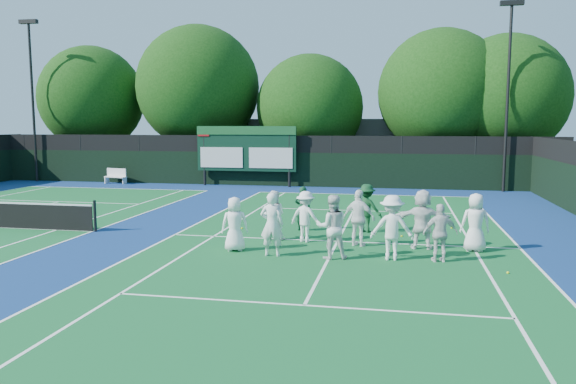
# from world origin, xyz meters

# --- Properties ---
(ground) EXTENTS (120.00, 120.00, 0.00)m
(ground) POSITION_xyz_m (0.00, 0.00, 0.00)
(ground) COLOR #16330D
(ground) RESTS_ON ground
(court_apron) EXTENTS (34.00, 32.00, 0.01)m
(court_apron) POSITION_xyz_m (-6.00, 1.00, 0.00)
(court_apron) COLOR navy
(court_apron) RESTS_ON ground
(near_court) EXTENTS (11.05, 23.85, 0.01)m
(near_court) POSITION_xyz_m (0.00, 1.00, 0.01)
(near_court) COLOR #135D2A
(near_court) RESTS_ON ground
(back_fence) EXTENTS (34.00, 0.08, 3.00)m
(back_fence) POSITION_xyz_m (-6.00, 16.00, 1.36)
(back_fence) COLOR black
(back_fence) RESTS_ON ground
(scoreboard) EXTENTS (6.00, 0.21, 3.55)m
(scoreboard) POSITION_xyz_m (-7.01, 15.59, 2.19)
(scoreboard) COLOR black
(scoreboard) RESTS_ON ground
(clubhouse) EXTENTS (18.00, 6.00, 4.00)m
(clubhouse) POSITION_xyz_m (-2.00, 24.00, 2.00)
(clubhouse) COLOR #5B5A5F
(clubhouse) RESTS_ON ground
(light_pole_left) EXTENTS (1.20, 0.30, 10.12)m
(light_pole_left) POSITION_xyz_m (-21.00, 15.70, 6.30)
(light_pole_left) COLOR black
(light_pole_left) RESTS_ON ground
(light_pole_right) EXTENTS (1.20, 0.30, 10.12)m
(light_pole_right) POSITION_xyz_m (7.50, 15.70, 6.30)
(light_pole_right) COLOR black
(light_pole_right) RESTS_ON ground
(bench) EXTENTS (1.55, 0.76, 0.95)m
(bench) POSITION_xyz_m (-15.29, 15.37, 0.51)
(bench) COLOR white
(bench) RESTS_ON ground
(tree_a) EXTENTS (7.13, 7.13, 9.00)m
(tree_a) POSITION_xyz_m (-18.98, 19.58, 5.24)
(tree_a) COLOR black
(tree_a) RESTS_ON ground
(tree_b) EXTENTS (8.12, 8.12, 10.15)m
(tree_b) POSITION_xyz_m (-11.20, 19.58, 5.87)
(tree_b) COLOR black
(tree_b) RESTS_ON ground
(tree_c) EXTENTS (6.82, 6.82, 8.11)m
(tree_c) POSITION_xyz_m (-3.67, 19.58, 4.52)
(tree_c) COLOR black
(tree_c) RESTS_ON ground
(tree_d) EXTENTS (7.71, 7.71, 9.44)m
(tree_d) POSITION_xyz_m (4.47, 19.58, 5.39)
(tree_d) COLOR black
(tree_d) RESTS_ON ground
(tree_e) EXTENTS (7.38, 7.38, 9.02)m
(tree_e) POSITION_xyz_m (8.22, 19.58, 5.14)
(tree_e) COLOR black
(tree_e) RESTS_ON ground
(tennis_ball_1) EXTENTS (0.07, 0.07, 0.07)m
(tennis_ball_1) POSITION_xyz_m (3.75, 3.94, 0.03)
(tennis_ball_1) COLOR yellow
(tennis_ball_1) RESTS_ON ground
(tennis_ball_2) EXTENTS (0.07, 0.07, 0.07)m
(tennis_ball_2) POSITION_xyz_m (4.59, -2.00, 0.03)
(tennis_ball_2) COLOR yellow
(tennis_ball_2) RESTS_ON ground
(tennis_ball_3) EXTENTS (0.07, 0.07, 0.07)m
(tennis_ball_3) POSITION_xyz_m (-3.56, 2.44, 0.03)
(tennis_ball_3) COLOR yellow
(tennis_ball_3) RESTS_ON ground
(tennis_ball_4) EXTENTS (0.07, 0.07, 0.07)m
(tennis_ball_4) POSITION_xyz_m (1.22, 4.12, 0.03)
(tennis_ball_4) COLOR yellow
(tennis_ball_4) RESTS_ON ground
(tennis_ball_5) EXTENTS (0.07, 0.07, 0.07)m
(tennis_ball_5) POSITION_xyz_m (2.00, 2.12, 0.03)
(tennis_ball_5) COLOR yellow
(tennis_ball_5) RESTS_ON ground
(player_front_0) EXTENTS (0.90, 0.72, 1.61)m
(player_front_0) POSITION_xyz_m (-2.83, -0.88, 0.80)
(player_front_0) COLOR white
(player_front_0) RESTS_ON ground
(player_front_1) EXTENTS (0.68, 0.46, 1.82)m
(player_front_1) POSITION_xyz_m (-1.61, -1.30, 0.91)
(player_front_1) COLOR white
(player_front_1) RESTS_ON ground
(player_front_2) EXTENTS (1.00, 0.86, 1.80)m
(player_front_2) POSITION_xyz_m (0.08, -1.27, 0.90)
(player_front_2) COLOR silver
(player_front_2) RESTS_ON ground
(player_front_3) EXTENTS (1.19, 0.71, 1.80)m
(player_front_3) POSITION_xyz_m (1.70, -1.08, 0.90)
(player_front_3) COLOR white
(player_front_3) RESTS_ON ground
(player_front_4) EXTENTS (0.99, 0.55, 1.60)m
(player_front_4) POSITION_xyz_m (2.99, -1.07, 0.80)
(player_front_4) COLOR silver
(player_front_4) RESTS_ON ground
(player_back_0) EXTENTS (0.78, 0.61, 1.59)m
(player_back_0) POSITION_xyz_m (-2.07, 0.93, 0.80)
(player_back_0) COLOR white
(player_back_0) RESTS_ON ground
(player_back_1) EXTENTS (1.18, 0.91, 1.62)m
(player_back_1) POSITION_xyz_m (-1.00, 0.79, 0.81)
(player_back_1) COLOR white
(player_back_1) RESTS_ON ground
(player_back_2) EXTENTS (1.10, 0.73, 1.74)m
(player_back_2) POSITION_xyz_m (0.70, 0.48, 0.87)
(player_back_2) COLOR white
(player_back_2) RESTS_ON ground
(player_back_3) EXTENTS (1.68, 0.56, 1.80)m
(player_back_3) POSITION_xyz_m (2.58, 0.47, 0.90)
(player_back_3) COLOR white
(player_back_3) RESTS_ON ground
(player_back_4) EXTENTS (0.88, 0.61, 1.72)m
(player_back_4) POSITION_xyz_m (4.08, 0.42, 0.86)
(player_back_4) COLOR white
(player_back_4) RESTS_ON ground
(coach_left) EXTENTS (0.61, 0.43, 1.57)m
(coach_left) POSITION_xyz_m (-1.40, 2.59, 0.78)
(coach_left) COLOR #0F3821
(coach_left) RESTS_ON ground
(coach_right) EXTENTS (1.22, 0.92, 1.67)m
(coach_right) POSITION_xyz_m (0.80, 2.73, 0.83)
(coach_right) COLOR #103C1D
(coach_right) RESTS_ON ground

